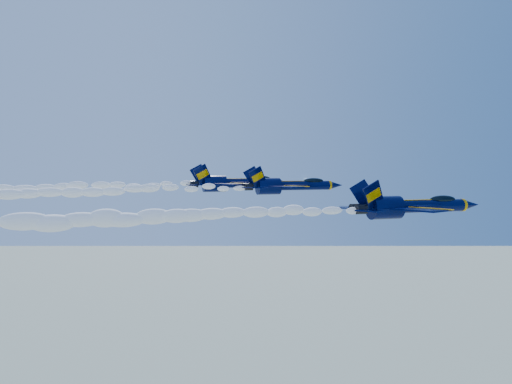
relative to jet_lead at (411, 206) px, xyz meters
name	(u,v)px	position (x,y,z in m)	size (l,w,h in m)	color
jet_lead	(411,206)	(0.00, 0.00, 0.00)	(19.62, 16.09, 7.29)	black
smoke_trail_jet_lead	(200,216)	(-28.22, 0.00, -0.43)	(39.67, 2.19, 1.97)	white
jet_second	(288,185)	(-12.44, 12.24, 2.46)	(15.73, 12.90, 5.84)	black
smoke_trail_jet_second	(99,191)	(-39.00, 12.24, 2.07)	(39.67, 1.75, 1.58)	white
jet_third	(235,183)	(-18.82, 18.61, 2.70)	(16.31, 13.38, 6.06)	black
smoke_trail_jet_third	(48,188)	(-45.62, 18.61, 2.30)	(39.67, 1.82, 1.64)	white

